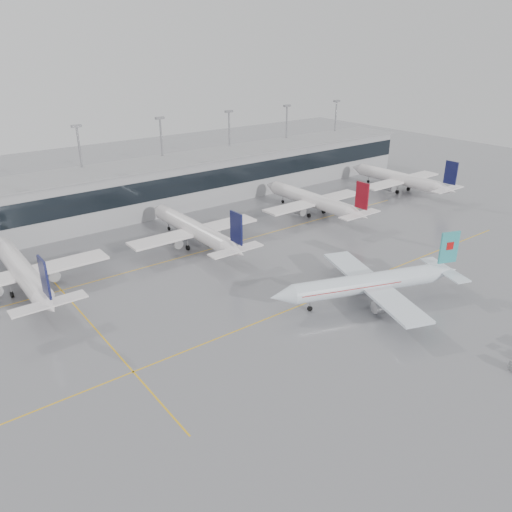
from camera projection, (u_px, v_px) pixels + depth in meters
ground at (299, 306)px, 83.82m from camera, size 320.00×320.00×0.00m
taxi_line_main at (299, 306)px, 83.82m from camera, size 120.00×0.25×0.01m
taxi_line_north at (205, 251)px, 105.69m from camera, size 120.00×0.25×0.01m
taxi_line_cross at (92, 325)px, 78.04m from camera, size 0.25×60.00×0.01m
terminal at (137, 190)px, 126.64m from camera, size 180.00×15.00×12.00m
terminal_glass at (150, 191)px, 120.54m from camera, size 180.00×0.20×5.00m
terminal_roof at (134, 166)px, 124.17m from camera, size 182.00×16.00×0.40m
light_masts at (124, 158)px, 128.09m from camera, size 156.40×1.00×22.60m
air_canada_jet at (371, 283)px, 83.94m from camera, size 34.40×27.82×10.97m
parked_jet_b at (23, 272)px, 87.41m from camera, size 29.64×36.96×11.72m
parked_jet_c at (195, 230)px, 106.91m from camera, size 29.64×36.96×11.72m
parked_jet_d at (314, 200)px, 126.41m from camera, size 29.64×36.96×11.72m
parked_jet_e at (401, 179)px, 145.91m from camera, size 29.64×36.96×11.72m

